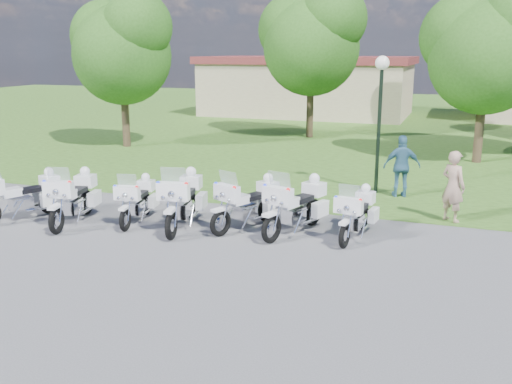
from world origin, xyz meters
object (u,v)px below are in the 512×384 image
(motorcycle_0, at_px, (25,195))
(bystander_c, at_px, (402,166))
(motorcycle_2, at_px, (138,199))
(motorcycle_1, at_px, (74,197))
(motorcycle_4, at_px, (248,202))
(motorcycle_5, at_px, (297,205))
(motorcycle_6, at_px, (357,213))
(lamp_post, at_px, (381,91))
(bystander_a, at_px, (453,187))
(motorcycle_3, at_px, (183,199))

(motorcycle_0, distance_m, bystander_c, 11.20)
(motorcycle_2, bearing_deg, motorcycle_1, 12.67)
(motorcycle_4, distance_m, motorcycle_5, 1.30)
(motorcycle_6, bearing_deg, bystander_c, -90.46)
(motorcycle_1, relative_size, bystander_c, 1.26)
(motorcycle_1, distance_m, lamp_post, 9.75)
(motorcycle_0, relative_size, bystander_a, 1.17)
(motorcycle_6, bearing_deg, motorcycle_4, 10.38)
(motorcycle_1, xyz_separation_m, bystander_c, (7.97, 5.81, 0.28))
(motorcycle_2, xyz_separation_m, bystander_c, (6.42, 5.15, 0.37))
(bystander_a, bearing_deg, motorcycle_6, 81.66)
(motorcycle_0, bearing_deg, motorcycle_5, -146.33)
(motorcycle_2, xyz_separation_m, bystander_a, (8.00, 2.88, 0.36))
(motorcycle_4, relative_size, motorcycle_6, 1.03)
(motorcycle_2, distance_m, motorcycle_5, 4.35)
(motorcycle_1, distance_m, motorcycle_5, 5.99)
(motorcycle_0, distance_m, motorcycle_5, 7.47)
(motorcycle_2, height_order, motorcycle_6, motorcycle_6)
(lamp_post, distance_m, bystander_c, 2.46)
(motorcycle_3, relative_size, motorcycle_6, 1.18)
(motorcycle_2, bearing_deg, motorcycle_0, 5.69)
(motorcycle_0, distance_m, bystander_a, 11.64)
(motorcycle_6, bearing_deg, motorcycle_1, 17.25)
(motorcycle_4, height_order, bystander_a, bystander_a)
(motorcycle_3, height_order, bystander_c, bystander_c)
(motorcycle_5, bearing_deg, motorcycle_0, 29.28)
(motorcycle_4, relative_size, bystander_a, 1.17)
(motorcycle_3, height_order, motorcycle_5, motorcycle_3)
(motorcycle_4, relative_size, motorcycle_5, 0.93)
(motorcycle_2, xyz_separation_m, motorcycle_6, (5.82, 0.66, 0.01))
(motorcycle_6, bearing_deg, lamp_post, -80.27)
(motorcycle_3, height_order, lamp_post, lamp_post)
(lamp_post, bearing_deg, motorcycle_4, -117.61)
(motorcycle_5, relative_size, bystander_c, 1.26)
(motorcycle_3, bearing_deg, bystander_c, -145.12)
(motorcycle_1, xyz_separation_m, motorcycle_2, (1.56, 0.66, -0.09))
(motorcycle_1, relative_size, bystander_a, 1.27)
(motorcycle_2, distance_m, motorcycle_4, 3.06)
(lamp_post, height_order, bystander_a, lamp_post)
(motorcycle_1, bearing_deg, motorcycle_3, -179.63)
(motorcycle_3, distance_m, motorcycle_5, 2.98)
(motorcycle_6, bearing_deg, motorcycle_5, 12.48)
(motorcycle_1, bearing_deg, bystander_c, -155.80)
(motorcycle_4, bearing_deg, lamp_post, -94.34)
(motorcycle_0, xyz_separation_m, lamp_post, (8.62, 6.30, 2.60))
(lamp_post, bearing_deg, bystander_a, -46.90)
(motorcycle_4, xyz_separation_m, motorcycle_5, (1.30, 0.02, 0.04))
(motorcycle_0, height_order, motorcycle_6, motorcycle_0)
(motorcycle_3, xyz_separation_m, motorcycle_4, (1.63, 0.52, -0.06))
(motorcycle_6, distance_m, bystander_c, 4.54)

